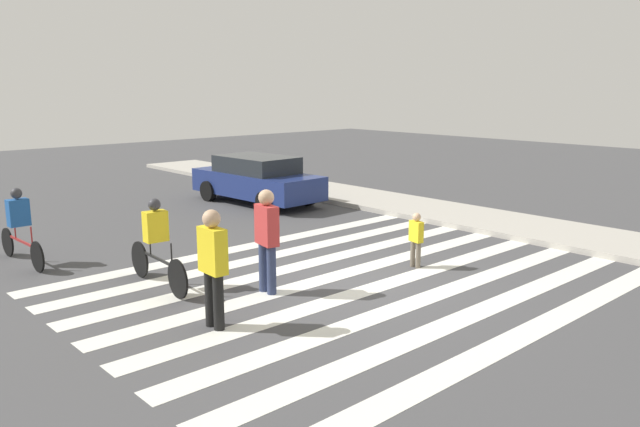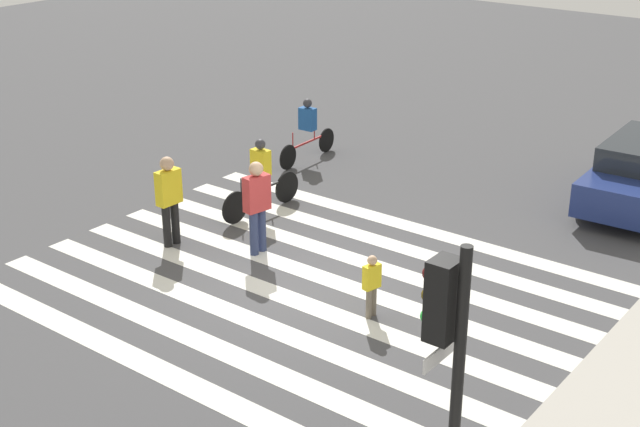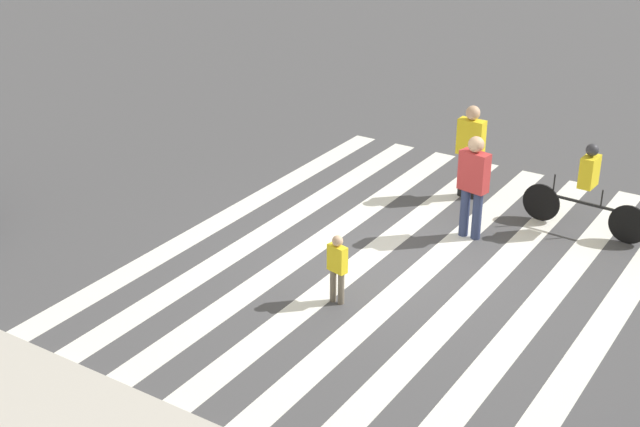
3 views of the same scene
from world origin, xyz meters
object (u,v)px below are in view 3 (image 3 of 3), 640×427
pedestrian_adult_tall_backpack (473,181)px  cyclist_near_curb (587,186)px  pedestrian_child_with_backpack (337,265)px  pedestrian_adult_yellow_jacket (470,146)px

pedestrian_adult_tall_backpack → cyclist_near_curb: (-1.58, -1.28, -0.17)m
cyclist_near_curb → pedestrian_child_with_backpack: bearing=65.5°
pedestrian_adult_tall_backpack → cyclist_near_curb: 2.04m
pedestrian_adult_yellow_jacket → pedestrian_child_with_backpack: 4.75m
pedestrian_child_with_backpack → pedestrian_adult_yellow_jacket: bearing=-76.8°
pedestrian_adult_yellow_jacket → pedestrian_child_with_backpack: (0.00, 4.74, -0.40)m
pedestrian_adult_yellow_jacket → cyclist_near_curb: pedestrian_adult_yellow_jacket is taller
cyclist_near_curb → pedestrian_adult_yellow_jacket: bearing=-4.2°
pedestrian_adult_yellow_jacket → cyclist_near_curb: 2.36m
pedestrian_child_with_backpack → cyclist_near_curb: size_ratio=0.49×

